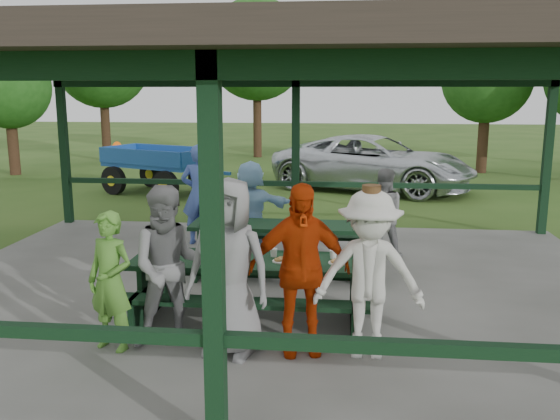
# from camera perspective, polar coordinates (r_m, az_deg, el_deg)

# --- Properties ---
(ground) EXTENTS (90.00, 90.00, 0.00)m
(ground) POSITION_cam_1_polar(r_m,az_deg,el_deg) (8.44, -0.61, -8.18)
(ground) COLOR #2D4F18
(ground) RESTS_ON ground
(concrete_slab) EXTENTS (10.00, 8.00, 0.10)m
(concrete_slab) POSITION_cam_1_polar(r_m,az_deg,el_deg) (8.42, -0.61, -7.86)
(concrete_slab) COLOR #60605B
(concrete_slab) RESTS_ON ground
(pavilion_structure) EXTENTS (10.60, 8.60, 3.24)m
(pavilion_structure) POSITION_cam_1_polar(r_m,az_deg,el_deg) (7.96, -0.66, 13.85)
(pavilion_structure) COLOR black
(pavilion_structure) RESTS_ON concrete_slab
(picnic_table_near) EXTENTS (2.84, 1.39, 0.75)m
(picnic_table_near) POSITION_cam_1_polar(r_m,az_deg,el_deg) (7.14, -2.94, -6.94)
(picnic_table_near) COLOR black
(picnic_table_near) RESTS_ON concrete_slab
(picnic_table_far) EXTENTS (2.86, 1.39, 0.75)m
(picnic_table_far) POSITION_cam_1_polar(r_m,az_deg,el_deg) (9.02, 0.50, -3.01)
(picnic_table_far) COLOR black
(picnic_table_far) RESTS_ON concrete_slab
(table_setting) EXTENTS (2.44, 0.45, 0.10)m
(table_setting) POSITION_cam_1_polar(r_m,az_deg,el_deg) (7.06, -1.91, -4.61)
(table_setting) COLOR white
(table_setting) RESTS_ON picnic_table_near
(contestant_green) EXTENTS (0.63, 0.51, 1.50)m
(contestant_green) POSITION_cam_1_polar(r_m,az_deg,el_deg) (6.56, -16.00, -6.61)
(contestant_green) COLOR #589A34
(contestant_green) RESTS_ON concrete_slab
(contestant_grey_left) EXTENTS (1.02, 0.89, 1.77)m
(contestant_grey_left) POSITION_cam_1_polar(r_m,az_deg,el_deg) (6.45, -10.52, -5.43)
(contestant_grey_left) COLOR gray
(contestant_grey_left) RESTS_ON concrete_slab
(contestant_grey_mid) EXTENTS (1.02, 0.77, 1.88)m
(contestant_grey_mid) POSITION_cam_1_polar(r_m,az_deg,el_deg) (6.17, -4.96, -5.51)
(contestant_grey_mid) COLOR gray
(contestant_grey_mid) RESTS_ON concrete_slab
(contestant_red) EXTENTS (1.14, 0.67, 1.82)m
(contestant_red) POSITION_cam_1_polar(r_m,az_deg,el_deg) (6.19, 1.89, -5.70)
(contestant_red) COLOR #BE3108
(contestant_red) RESTS_ON concrete_slab
(contestant_white_fedora) EXTENTS (1.16, 0.69, 1.81)m
(contestant_white_fedora) POSITION_cam_1_polar(r_m,az_deg,el_deg) (6.15, 8.56, -6.19)
(contestant_white_fedora) COLOR silver
(contestant_white_fedora) RESTS_ON concrete_slab
(spectator_lblue) EXTENTS (1.57, 0.92, 1.62)m
(spectator_lblue) POSITION_cam_1_polar(r_m,az_deg,el_deg) (9.80, -2.86, 0.10)
(spectator_lblue) COLOR #99C8ED
(spectator_lblue) RESTS_ON concrete_slab
(spectator_blue) EXTENTS (0.68, 0.47, 1.81)m
(spectator_blue) POSITION_cam_1_polar(r_m,az_deg,el_deg) (10.70, -7.75, 1.49)
(spectator_blue) COLOR #455FB5
(spectator_blue) RESTS_ON concrete_slab
(spectator_grey) EXTENTS (0.74, 0.58, 1.49)m
(spectator_grey) POSITION_cam_1_polar(r_m,az_deg,el_deg) (9.89, 9.83, -0.32)
(spectator_grey) COLOR gray
(spectator_grey) RESTS_ON concrete_slab
(pickup_truck) EXTENTS (6.26, 4.53, 1.58)m
(pickup_truck) POSITION_cam_1_polar(r_m,az_deg,el_deg) (17.26, 9.04, 4.50)
(pickup_truck) COLOR silver
(pickup_truck) RESTS_ON ground
(farm_trailer) EXTENTS (3.90, 2.63, 1.38)m
(farm_trailer) POSITION_cam_1_polar(r_m,az_deg,el_deg) (16.91, -11.70, 3.90)
(farm_trailer) COLOR #1B4C98
(farm_trailer) RESTS_ON ground
(tree_far_left) EXTENTS (3.79, 3.79, 5.91)m
(tree_far_left) POSITION_cam_1_polar(r_m,az_deg,el_deg) (25.28, -16.78, 13.61)
(tree_far_left) COLOR #322014
(tree_far_left) RESTS_ON ground
(tree_left) EXTENTS (4.26, 4.26, 6.65)m
(tree_left) POSITION_cam_1_polar(r_m,az_deg,el_deg) (25.74, -2.24, 15.15)
(tree_left) COLOR #322014
(tree_left) RESTS_ON ground
(tree_mid) EXTENTS (3.06, 3.06, 4.78)m
(tree_mid) POSITION_cam_1_polar(r_m,az_deg,el_deg) (21.86, 19.30, 11.84)
(tree_mid) COLOR #322014
(tree_mid) RESTS_ON ground
(tree_edge_left) EXTENTS (2.78, 2.78, 4.34)m
(tree_edge_left) POSITION_cam_1_polar(r_m,az_deg,el_deg) (22.13, -24.70, 10.66)
(tree_edge_left) COLOR #322014
(tree_edge_left) RESTS_ON ground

